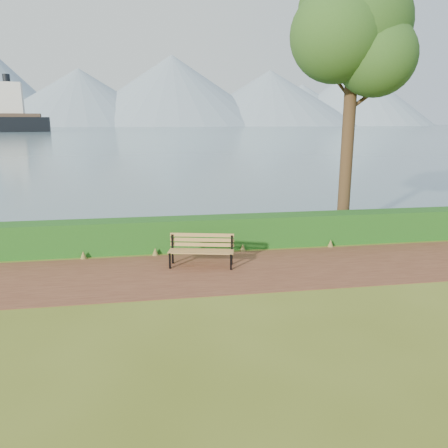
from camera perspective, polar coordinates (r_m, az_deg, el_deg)
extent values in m
plane|color=#535E1B|center=(11.53, -3.31, -6.85)|extent=(140.00, 140.00, 0.00)
cube|color=#572D1D|center=(11.81, -3.47, -6.33)|extent=(40.00, 3.40, 0.01)
cube|color=#184915|center=(13.85, -4.49, -1.24)|extent=(32.00, 0.85, 1.00)
cube|color=#455D6F|center=(270.80, -9.36, 12.26)|extent=(700.00, 510.00, 0.00)
cone|color=gray|center=(410.51, -18.30, 15.43)|extent=(160.00, 160.00, 48.00)
cone|color=gray|center=(417.18, -6.75, 16.90)|extent=(190.00, 190.00, 62.00)
cone|color=gray|center=(426.05, 5.98, 16.03)|extent=(170.00, 170.00, 50.00)
cone|color=gray|center=(467.03, 16.80, 15.80)|extent=(150.00, 150.00, 58.00)
cone|color=gray|center=(441.07, -10.89, 14.80)|extent=(120.00, 120.00, 35.00)
cone|color=gray|center=(461.50, 10.09, 15.06)|extent=(130.00, 130.00, 40.00)
cube|color=black|center=(12.11, -7.08, -4.80)|extent=(0.06, 0.07, 0.45)
cube|color=black|center=(12.46, -6.74, -3.28)|extent=(0.06, 0.07, 0.86)
cube|color=black|center=(12.26, -6.92, -3.62)|extent=(0.17, 0.52, 0.05)
cube|color=black|center=(11.92, 0.92, -5.00)|extent=(0.06, 0.07, 0.45)
cube|color=black|center=(12.27, 1.02, -3.45)|extent=(0.06, 0.07, 0.86)
cube|color=black|center=(12.07, 0.97, -3.79)|extent=(0.17, 0.52, 0.05)
cube|color=olive|center=(11.94, -3.11, -3.84)|extent=(1.78, 0.49, 0.04)
cube|color=olive|center=(12.06, -3.04, -3.66)|extent=(1.78, 0.49, 0.04)
cube|color=olive|center=(12.18, -2.97, -3.49)|extent=(1.78, 0.49, 0.04)
cube|color=olive|center=(12.31, -2.91, -3.32)|extent=(1.78, 0.49, 0.04)
cube|color=olive|center=(12.33, -2.88, -2.71)|extent=(1.76, 0.45, 0.10)
cube|color=olive|center=(12.29, -2.89, -2.08)|extent=(1.76, 0.45, 0.10)
cube|color=olive|center=(12.25, -2.90, -1.45)|extent=(1.76, 0.45, 0.10)
cylinder|color=#311D14|center=(16.01, 15.97, 12.38)|extent=(0.43, 0.43, 7.70)
sphere|color=#1F4416|center=(16.31, 16.74, 23.70)|extent=(3.64, 3.64, 3.64)
sphere|color=#1F4416|center=(17.05, 18.54, 20.91)|extent=(2.78, 2.78, 2.78)
sphere|color=#1F4416|center=(15.55, 14.53, 22.76)|extent=(2.99, 2.99, 2.99)
sphere|color=#1F4416|center=(15.77, 19.26, 19.96)|extent=(2.57, 2.57, 2.57)
sphere|color=#1F4416|center=(16.66, 14.07, 25.49)|extent=(2.35, 2.35, 2.35)
cylinder|color=#311D14|center=(16.23, 17.76, 15.29)|extent=(1.12, 0.13, 0.84)
cylinder|color=#311D14|center=(15.98, 14.67, 17.45)|extent=(0.87, 0.40, 0.77)
cube|color=silver|center=(190.52, -26.32, 14.41)|extent=(11.42, 10.75, 12.13)
cylinder|color=black|center=(190.96, -26.55, 16.54)|extent=(2.65, 2.65, 3.86)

